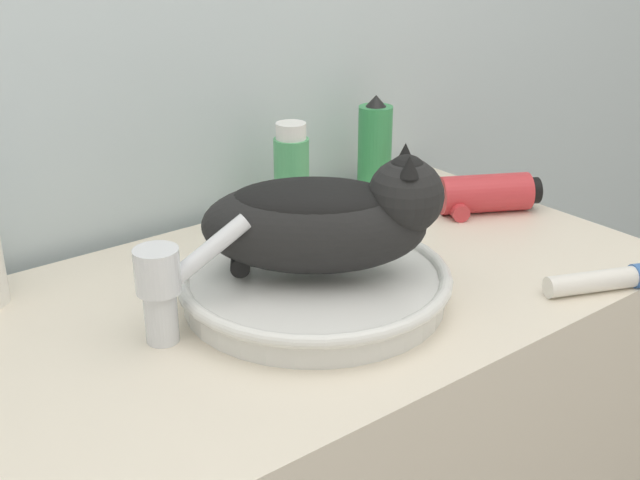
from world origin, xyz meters
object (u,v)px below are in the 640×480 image
cream_tube (597,281)px  mouthwash_bottle (292,173)px  faucet (167,283)px  spray_bottle_trigger (375,149)px  cat (326,217)px  hair_dryer (484,194)px

cream_tube → mouthwash_bottle: bearing=109.0°
faucet → mouthwash_bottle: size_ratio=0.92×
faucet → spray_bottle_trigger: 0.64m
spray_bottle_trigger → mouthwash_bottle: bearing=180.0°
spray_bottle_trigger → cream_tube: spray_bottle_trigger is taller
cat → hair_dryer: size_ratio=1.90×
cat → cream_tube: cat is taller
mouthwash_bottle → cream_tube: bearing=-71.0°
spray_bottle_trigger → cream_tube: 0.53m
mouthwash_bottle → cream_tube: mouthwash_bottle is taller
faucet → cream_tube: (0.57, -0.27, -0.07)m
cat → faucet: 0.24m
cat → mouthwash_bottle: 0.34m
cat → spray_bottle_trigger: (0.36, 0.30, -0.04)m
faucet → cream_tube: bearing=-17.3°
hair_dryer → cat: bearing=-139.2°
mouthwash_bottle → faucet: bearing=-146.4°
cream_tube → cat: bearing=146.0°
mouthwash_bottle → spray_bottle_trigger: 0.20m
spray_bottle_trigger → cream_tube: size_ratio=1.22×
cat → hair_dryer: bearing=50.7°
faucet → cream_tube: size_ratio=1.00×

